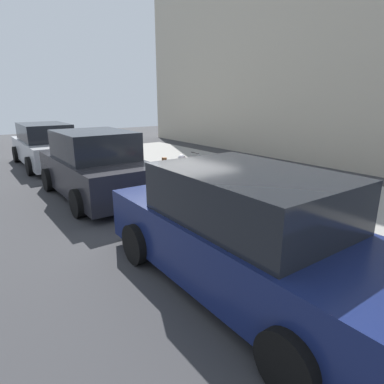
{
  "coord_description": "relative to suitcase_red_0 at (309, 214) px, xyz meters",
  "views": [
    {
      "loc": [
        -6.84,
        4.59,
        2.53
      ],
      "look_at": [
        -1.55,
        0.62,
        0.62
      ],
      "focal_mm": 30.5,
      "sensor_mm": 36.0,
      "label": 1
    }
  ],
  "objects": [
    {
      "name": "suitcase_red_7",
      "position": [
        3.45,
        0.1,
        0.09
      ],
      "size": [
        0.4,
        0.25,
        1.01
      ],
      "color": "red",
      "rests_on": "sidewalk_curb"
    },
    {
      "name": "sidewalk_curb",
      "position": [
        3.5,
        -1.8,
        -0.33
      ],
      "size": [
        18.0,
        5.0,
        0.14
      ],
      "primitive_type": "cube",
      "color": "gray",
      "rests_on": "ground_plane"
    },
    {
      "name": "suitcase_olive_5",
      "position": [
        2.47,
        0.11,
        0.07
      ],
      "size": [
        0.48,
        0.19,
        0.97
      ],
      "color": "#59601E",
      "rests_on": "sidewalk_curb"
    },
    {
      "name": "bollard_post",
      "position": [
        4.84,
        0.19,
        0.08
      ],
      "size": [
        0.15,
        0.15,
        0.68
      ],
      "primitive_type": "cylinder",
      "color": "brown",
      "rests_on": "sidewalk_curb"
    },
    {
      "name": "suitcase_silver_6",
      "position": [
        2.98,
        -0.04,
        -0.01
      ],
      "size": [
        0.42,
        0.22,
        0.56
      ],
      "color": "#9EA0A8",
      "rests_on": "sidewalk_curb"
    },
    {
      "name": "suitcase_navy_1",
      "position": [
        0.54,
        -0.04,
        -0.01
      ],
      "size": [
        0.5,
        0.22,
        0.73
      ],
      "color": "navy",
      "rests_on": "sidewalk_curb"
    },
    {
      "name": "ground_plane",
      "position": [
        3.5,
        0.7,
        -0.4
      ],
      "size": [
        40.0,
        40.0,
        0.0
      ],
      "primitive_type": "plane",
      "color": "#333335"
    },
    {
      "name": "parked_car_charcoal_1",
      "position": [
        4.86,
        2.28,
        0.4
      ],
      "size": [
        4.24,
        2.09,
        1.72
      ],
      "color": "black",
      "rests_on": "ground_plane"
    },
    {
      "name": "suitcase_maroon_2",
      "position": [
        1.04,
        0.02,
        0.07
      ],
      "size": [
        0.39,
        0.23,
        0.99
      ],
      "color": "maroon",
      "rests_on": "sidewalk_curb"
    },
    {
      "name": "parked_car_navy_0",
      "position": [
        -0.55,
        2.28,
        0.37
      ],
      "size": [
        4.8,
        2.14,
        1.65
      ],
      "color": "#141E4C",
      "rests_on": "ground_plane"
    },
    {
      "name": "suitcase_red_0",
      "position": [
        0.0,
        0.0,
        0.0
      ],
      "size": [
        0.46,
        0.26,
        0.85
      ],
      "color": "red",
      "rests_on": "sidewalk_curb"
    },
    {
      "name": "suitcase_black_3",
      "position": [
        1.5,
        0.01,
        0.06
      ],
      "size": [
        0.41,
        0.23,
        0.9
      ],
      "color": "black",
      "rests_on": "sidewalk_curb"
    },
    {
      "name": "fire_hydrant",
      "position": [
        4.15,
        0.04,
        0.18
      ],
      "size": [
        0.39,
        0.21,
        0.85
      ],
      "color": "#99999E",
      "rests_on": "sidewalk_curb"
    },
    {
      "name": "suitcase_teal_4",
      "position": [
        1.97,
        0.07,
        0.01
      ],
      "size": [
        0.4,
        0.2,
        0.6
      ],
      "color": "#0F606B",
      "rests_on": "sidewalk_curb"
    },
    {
      "name": "parked_car_silver_2",
      "position": [
        10.0,
        2.28,
        0.35
      ],
      "size": [
        4.75,
        2.03,
        1.6
      ],
      "color": "#B2B5BA",
      "rests_on": "ground_plane"
    }
  ]
}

